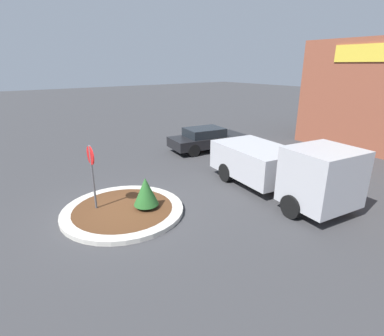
{
  "coord_description": "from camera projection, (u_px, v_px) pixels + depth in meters",
  "views": [
    {
      "loc": [
        8.85,
        -3.65,
        4.84
      ],
      "look_at": [
        0.68,
        2.46,
        1.31
      ],
      "focal_mm": 28.0,
      "sensor_mm": 36.0,
      "label": 1
    }
  ],
  "objects": [
    {
      "name": "utility_truck",
      "position": [
        281.0,
        167.0,
        11.5
      ],
      "size": [
        6.33,
        3.05,
        2.28
      ],
      "rotation": [
        0.0,
        0.0,
        -0.14
      ],
      "color": "#B2B2B7",
      "rests_on": "ground_plane"
    },
    {
      "name": "stop_sign",
      "position": [
        92.0,
        168.0,
        9.85
      ],
      "size": [
        0.63,
        0.07,
        2.38
      ],
      "color": "#4C4C51",
      "rests_on": "ground_plane"
    },
    {
      "name": "island_shrub",
      "position": [
        146.0,
        191.0,
        10.16
      ],
      "size": [
        0.85,
        0.85,
        1.1
      ],
      "color": "brown",
      "rests_on": "traffic_island"
    },
    {
      "name": "ground_plane",
      "position": [
        123.0,
        212.0,
        10.34
      ],
      "size": [
        120.0,
        120.0,
        0.0
      ],
      "primitive_type": "plane",
      "color": "#38383A"
    },
    {
      "name": "parked_sedan_black",
      "position": [
        207.0,
        139.0,
        17.66
      ],
      "size": [
        2.5,
        4.68,
        1.35
      ],
      "rotation": [
        0.0,
        0.0,
        1.42
      ],
      "color": "black",
      "rests_on": "ground_plane"
    },
    {
      "name": "traffic_island",
      "position": [
        123.0,
        210.0,
        10.32
      ],
      "size": [
        4.14,
        4.14,
        0.15
      ],
      "color": "#BCB7AD",
      "rests_on": "ground_plane"
    }
  ]
}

